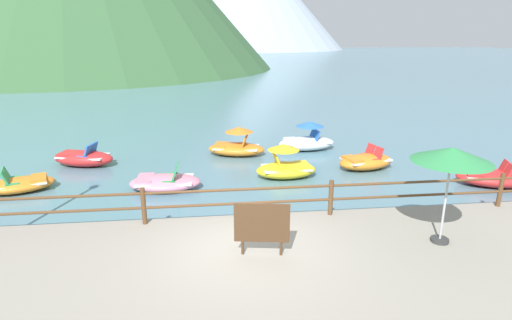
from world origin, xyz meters
name	(u,v)px	position (x,y,z in m)	size (l,w,h in m)	color
ground_plane	(213,78)	(0.00, 40.00, 0.00)	(200.00, 200.00, 0.00)	slate
dock_railing	(240,198)	(0.00, 1.55, 0.98)	(23.92, 0.12, 0.95)	brown
sign_board	(262,224)	(0.33, -0.28, 1.13)	(1.17, 0.24, 1.19)	silver
beach_umbrella	(452,156)	(4.45, -0.19, 2.45)	(1.70, 1.70, 2.24)	#B2B2B7
pedal_boat_0	(286,166)	(1.98, 5.67, 0.42)	(2.21, 1.27, 1.25)	yellow
pedal_boat_1	(165,182)	(-2.23, 4.97, 0.25)	(2.38, 1.45, 0.83)	pink
pedal_boat_2	(237,146)	(0.42, 8.72, 0.40)	(2.61, 1.74, 1.23)	orange
pedal_boat_3	(307,140)	(3.58, 9.21, 0.42)	(2.60, 1.49, 1.27)	white
pedal_boat_4	(20,184)	(-6.92, 5.34, 0.25)	(2.39, 1.81, 0.81)	orange
pedal_boat_5	(366,161)	(5.19, 6.31, 0.29)	(2.45, 1.76, 0.88)	orange
pedal_boat_6	(83,158)	(-5.61, 7.94, 0.32)	(2.57, 1.66, 0.91)	red
pedal_boat_7	(492,178)	(8.77, 4.04, 0.28)	(2.60, 1.89, 0.86)	red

